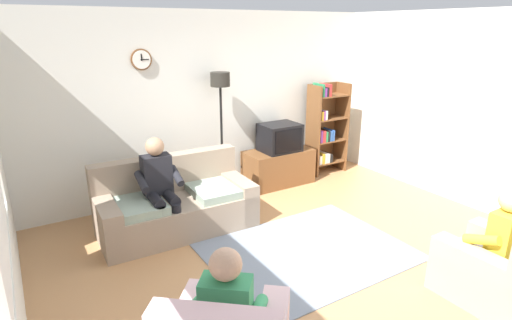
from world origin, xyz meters
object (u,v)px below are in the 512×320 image
(person_in_right_armchair, at_px, (494,237))
(tv, at_px, (280,137))
(floor_lamp, at_px, (221,100))
(person_on_couch, at_px, (160,184))
(tv_stand, at_px, (278,167))
(armchair_near_bookshelf, at_px, (498,271))
(bookshelf, at_px, (324,129))
(couch, at_px, (176,206))
(person_in_left_armchair, at_px, (229,309))

(person_in_right_armchair, bearing_deg, tv, 90.68)
(floor_lamp, height_order, person_in_right_armchair, floor_lamp)
(person_on_couch, bearing_deg, tv_stand, 18.79)
(armchair_near_bookshelf, height_order, person_on_couch, person_on_couch)
(floor_lamp, distance_m, armchair_near_bookshelf, 3.97)
(tv, relative_size, person_in_right_armchair, 0.54)
(tv, height_order, armchair_near_bookshelf, tv)
(tv_stand, distance_m, bookshelf, 1.12)
(tv_stand, height_order, bookshelf, bookshelf)
(tv_stand, bearing_deg, bookshelf, 4.04)
(tv_stand, distance_m, floor_lamp, 1.52)
(person_in_right_armchair, bearing_deg, floor_lamp, 105.77)
(tv_stand, bearing_deg, tv, -90.00)
(couch, bearing_deg, person_on_couch, -153.10)
(armchair_near_bookshelf, bearing_deg, bookshelf, 75.12)
(person_in_left_armchair, bearing_deg, person_in_right_armchair, -8.61)
(couch, height_order, bookshelf, bookshelf)
(bookshelf, relative_size, person_on_couch, 1.27)
(bookshelf, relative_size, armchair_near_bookshelf, 1.75)
(person_on_couch, bearing_deg, tv, 18.22)
(tv_stand, xyz_separation_m, person_in_right_armchair, (0.04, -3.47, 0.32))
(couch, relative_size, armchair_near_bookshelf, 2.13)
(armchair_near_bookshelf, relative_size, person_on_couch, 0.73)
(floor_lamp, bearing_deg, couch, -144.37)
(tv, xyz_separation_m, floor_lamp, (-0.97, 0.12, 0.66))
(couch, distance_m, person_on_couch, 0.46)
(bookshelf, height_order, person_on_couch, bookshelf)
(person_on_couch, bearing_deg, person_in_left_armchair, -97.52)
(bookshelf, distance_m, person_in_right_armchair, 3.67)
(tv, height_order, floor_lamp, floor_lamp)
(tv, distance_m, armchair_near_bookshelf, 3.57)
(couch, distance_m, armchair_near_bookshelf, 3.56)
(couch, xyz_separation_m, armchair_near_bookshelf, (2.05, -2.91, -0.02))
(bookshelf, bearing_deg, floor_lamp, 179.19)
(couch, relative_size, person_in_right_armchair, 1.71)
(tv, xyz_separation_m, person_on_couch, (-2.22, -0.73, -0.09))
(tv, relative_size, person_in_left_armchair, 0.54)
(armchair_near_bookshelf, bearing_deg, floor_lamp, 105.42)
(armchair_near_bookshelf, xyz_separation_m, person_on_couch, (-2.27, 2.80, 0.41))
(armchair_near_bookshelf, height_order, person_in_left_armchair, person_in_left_armchair)
(tv, relative_size, floor_lamp, 0.32)
(bookshelf, distance_m, person_in_left_armchair, 4.74)
(bookshelf, xyz_separation_m, person_in_right_armchair, (-0.97, -3.54, -0.17))
(person_on_couch, distance_m, person_in_right_armchair, 3.53)
(floor_lamp, relative_size, armchair_near_bookshelf, 2.06)
(floor_lamp, bearing_deg, armchair_near_bookshelf, -74.58)
(person_in_left_armchair, bearing_deg, bookshelf, 41.69)
(bookshelf, height_order, floor_lamp, floor_lamp)
(couch, relative_size, person_on_couch, 1.55)
(tv, bearing_deg, couch, -162.78)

